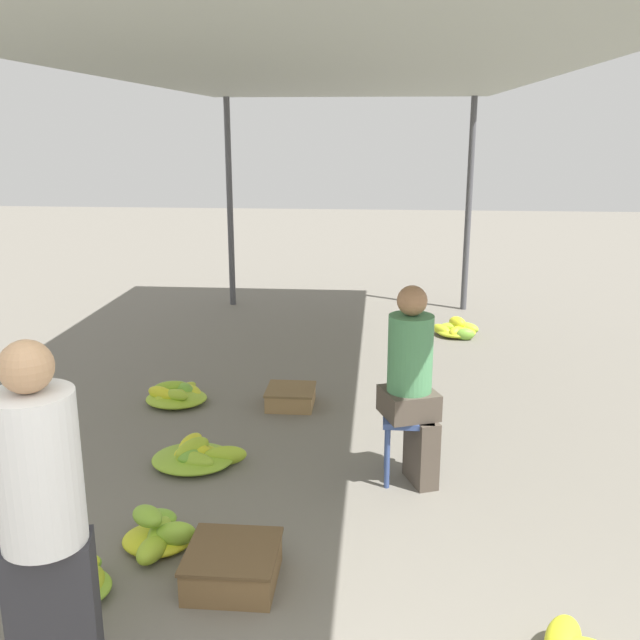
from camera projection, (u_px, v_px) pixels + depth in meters
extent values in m
cylinder|color=#4C4C51|center=(230.00, 204.00, 9.49)|extent=(0.08, 0.08, 2.75)
cylinder|color=#4C4C51|center=(469.00, 206.00, 9.23)|extent=(0.08, 0.08, 2.75)
cube|color=#9EA399|center=(325.00, 71.00, 5.31)|extent=(3.54, 8.07, 0.04)
cube|color=#2D2D33|center=(55.00, 619.00, 2.98)|extent=(0.39, 0.29, 0.74)
cylinder|color=white|center=(38.00, 469.00, 2.80)|extent=(0.42, 0.42, 0.64)
sphere|color=tan|center=(26.00, 367.00, 2.69)|extent=(0.21, 0.21, 0.21)
cube|color=#384C84|center=(408.00, 418.00, 4.83)|extent=(0.34, 0.34, 0.04)
cylinder|color=#384C84|center=(387.00, 458.00, 4.78)|extent=(0.04, 0.04, 0.43)
cylinder|color=#384C84|center=(428.00, 460.00, 4.75)|extent=(0.04, 0.04, 0.43)
cylinder|color=#384C84|center=(387.00, 441.00, 5.04)|extent=(0.04, 0.04, 0.43)
cylinder|color=#384C84|center=(426.00, 442.00, 5.02)|extent=(0.04, 0.04, 0.43)
cube|color=#4C4238|center=(421.00, 450.00, 4.85)|extent=(0.24, 0.34, 0.47)
cube|color=#4C4238|center=(409.00, 403.00, 4.81)|extent=(0.44, 0.44, 0.18)
cylinder|color=#4C8C59|center=(410.00, 353.00, 4.71)|extent=(0.39, 0.39, 0.52)
sphere|color=#9E704C|center=(412.00, 301.00, 4.62)|extent=(0.20, 0.20, 0.20)
ellipsoid|color=#C7D429|center=(67.00, 602.00, 3.55)|extent=(0.16, 0.32, 0.14)
ellipsoid|color=#7AB536|center=(58.00, 598.00, 3.54)|extent=(0.25, 0.26, 0.09)
ellipsoid|color=#77B437|center=(72.00, 568.00, 3.81)|extent=(0.34, 0.28, 0.13)
ellipsoid|color=#B9CE2B|center=(94.00, 582.00, 3.71)|extent=(0.17, 0.26, 0.12)
ellipsoid|color=#C5D329|center=(77.00, 565.00, 3.67)|extent=(0.27, 0.23, 0.10)
ellipsoid|color=#8CBC33|center=(71.00, 588.00, 3.69)|extent=(0.42, 0.37, 0.10)
ellipsoid|color=#A9C82E|center=(193.00, 449.00, 5.12)|extent=(0.25, 0.32, 0.15)
ellipsoid|color=yellow|center=(192.00, 454.00, 5.13)|extent=(0.30, 0.25, 0.14)
ellipsoid|color=#A5C62F|center=(224.00, 456.00, 5.13)|extent=(0.34, 0.20, 0.15)
ellipsoid|color=#75B337|center=(188.00, 454.00, 5.07)|extent=(0.17, 0.22, 0.10)
ellipsoid|color=#BED02A|center=(200.00, 451.00, 5.24)|extent=(0.35, 0.22, 0.10)
ellipsoid|color=yellow|center=(191.00, 443.00, 5.21)|extent=(0.18, 0.30, 0.12)
ellipsoid|color=#98C131|center=(194.00, 461.00, 5.03)|extent=(0.33, 0.20, 0.13)
ellipsoid|color=#91BE32|center=(193.00, 459.00, 5.14)|extent=(0.59, 0.52, 0.10)
ellipsoid|color=#8BBC33|center=(176.00, 534.00, 4.05)|extent=(0.25, 0.15, 0.14)
ellipsoid|color=#A1C52F|center=(152.00, 549.00, 3.98)|extent=(0.18, 0.28, 0.12)
ellipsoid|color=#7FB735|center=(160.00, 517.00, 4.28)|extent=(0.21, 0.15, 0.10)
ellipsoid|color=#99C231|center=(159.00, 532.00, 4.12)|extent=(0.12, 0.29, 0.11)
ellipsoid|color=#87BA34|center=(147.00, 516.00, 4.06)|extent=(0.26, 0.25, 0.11)
ellipsoid|color=yellow|center=(157.00, 539.00, 4.13)|extent=(0.41, 0.35, 0.10)
ellipsoid|color=yellow|center=(161.00, 394.00, 6.24)|extent=(0.31, 0.23, 0.13)
ellipsoid|color=#74B337|center=(185.00, 391.00, 6.40)|extent=(0.24, 0.24, 0.15)
ellipsoid|color=#A0C42F|center=(177.00, 395.00, 6.16)|extent=(0.25, 0.18, 0.09)
ellipsoid|color=#93BF32|center=(172.00, 388.00, 6.42)|extent=(0.35, 0.20, 0.13)
ellipsoid|color=#B6CD2C|center=(186.00, 388.00, 6.48)|extent=(0.20, 0.30, 0.09)
ellipsoid|color=yellow|center=(193.00, 392.00, 6.42)|extent=(0.28, 0.34, 0.10)
ellipsoid|color=#AECA2D|center=(172.00, 397.00, 6.27)|extent=(0.33, 0.32, 0.12)
ellipsoid|color=#9DC330|center=(176.00, 398.00, 6.29)|extent=(0.54, 0.47, 0.10)
ellipsoid|color=yellow|center=(563.00, 639.00, 3.25)|extent=(0.26, 0.36, 0.13)
ellipsoid|color=#77B437|center=(465.00, 334.00, 8.17)|extent=(0.22, 0.13, 0.14)
ellipsoid|color=yellow|center=(457.00, 323.00, 8.33)|extent=(0.26, 0.27, 0.14)
ellipsoid|color=#C1D22A|center=(441.00, 329.00, 8.35)|extent=(0.28, 0.32, 0.12)
ellipsoid|color=#A9C82E|center=(462.00, 333.00, 8.21)|extent=(0.27, 0.15, 0.14)
ellipsoid|color=#9FC430|center=(466.00, 328.00, 8.44)|extent=(0.34, 0.30, 0.13)
ellipsoid|color=yellow|center=(457.00, 332.00, 8.25)|extent=(0.28, 0.29, 0.14)
ellipsoid|color=#ABC92D|center=(452.00, 327.00, 8.34)|extent=(0.30, 0.15, 0.10)
ellipsoid|color=#BCCF2B|center=(456.00, 332.00, 8.32)|extent=(0.45, 0.39, 0.10)
cube|color=#9E7A4C|center=(291.00, 398.00, 6.23)|extent=(0.40, 0.40, 0.14)
cube|color=brown|center=(291.00, 389.00, 6.21)|extent=(0.42, 0.42, 0.02)
cube|color=brown|center=(233.00, 568.00, 3.80)|extent=(0.47, 0.47, 0.18)
cube|color=brown|center=(232.00, 551.00, 3.77)|extent=(0.48, 0.48, 0.02)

